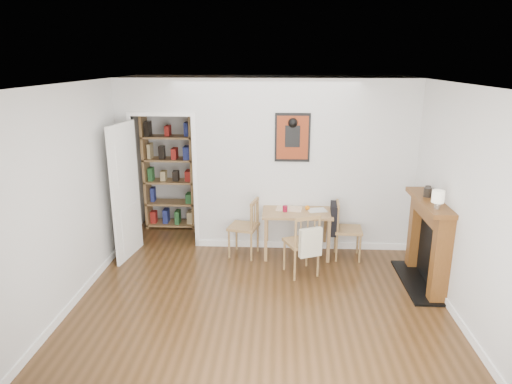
# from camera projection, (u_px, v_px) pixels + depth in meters

# --- Properties ---
(ground) EXTENTS (5.20, 5.20, 0.00)m
(ground) POSITION_uv_depth(u_px,v_px,m) (261.00, 288.00, 5.93)
(ground) COLOR #4E3119
(ground) RESTS_ON ground
(room_shell) EXTENTS (5.20, 5.20, 5.20)m
(room_shell) POSITION_uv_depth(u_px,v_px,m) (272.00, 167.00, 6.85)
(room_shell) COLOR silver
(room_shell) RESTS_ON ground
(dining_table) EXTENTS (1.02, 0.65, 0.69)m
(dining_table) POSITION_uv_depth(u_px,v_px,m) (297.00, 216.00, 6.79)
(dining_table) COLOR #A4824C
(dining_table) RESTS_ON ground
(chair_left) EXTENTS (0.54, 0.54, 0.89)m
(chair_left) POSITION_uv_depth(u_px,v_px,m) (243.00, 227.00, 6.80)
(chair_left) COLOR #9F834A
(chair_left) RESTS_ON ground
(chair_right) EXTENTS (0.52, 0.46, 0.87)m
(chair_right) POSITION_uv_depth(u_px,v_px,m) (347.00, 229.00, 6.71)
(chair_right) COLOR #9F834A
(chair_right) RESTS_ON ground
(chair_front) EXTENTS (0.59, 0.62, 0.89)m
(chair_front) POSITION_uv_depth(u_px,v_px,m) (302.00, 243.00, 6.20)
(chair_front) COLOR #9F834A
(chair_front) RESTS_ON ground
(bookshelf) EXTENTS (0.86, 0.35, 2.05)m
(bookshelf) POSITION_uv_depth(u_px,v_px,m) (170.00, 170.00, 7.86)
(bookshelf) COLOR #A4824C
(bookshelf) RESTS_ON ground
(fireplace) EXTENTS (0.45, 1.25, 1.16)m
(fireplace) POSITION_uv_depth(u_px,v_px,m) (429.00, 240.00, 5.89)
(fireplace) COLOR brown
(fireplace) RESTS_ON ground
(red_glass) EXTENTS (0.07, 0.07, 0.09)m
(red_glass) POSITION_uv_depth(u_px,v_px,m) (285.00, 209.00, 6.72)
(red_glass) COLOR maroon
(red_glass) RESTS_ON dining_table
(orange_fruit) EXTENTS (0.07, 0.07, 0.07)m
(orange_fruit) POSITION_uv_depth(u_px,v_px,m) (307.00, 208.00, 6.79)
(orange_fruit) COLOR orange
(orange_fruit) RESTS_ON dining_table
(placemat) EXTENTS (0.41, 0.33, 0.00)m
(placemat) POSITION_uv_depth(u_px,v_px,m) (289.00, 209.00, 6.85)
(placemat) COLOR beige
(placemat) RESTS_ON dining_table
(notebook) EXTENTS (0.31, 0.26, 0.01)m
(notebook) POSITION_uv_depth(u_px,v_px,m) (317.00, 210.00, 6.77)
(notebook) COLOR silver
(notebook) RESTS_ON dining_table
(mantel_lamp) EXTENTS (0.14, 0.14, 0.23)m
(mantel_lamp) POSITION_uv_depth(u_px,v_px,m) (438.00, 198.00, 5.34)
(mantel_lamp) COLOR silver
(mantel_lamp) RESTS_ON fireplace
(ceramic_jar_a) EXTENTS (0.10, 0.10, 0.12)m
(ceramic_jar_a) POSITION_uv_depth(u_px,v_px,m) (428.00, 192.00, 5.83)
(ceramic_jar_a) COLOR black
(ceramic_jar_a) RESTS_ON fireplace
(ceramic_jar_b) EXTENTS (0.07, 0.07, 0.09)m
(ceramic_jar_b) POSITION_uv_depth(u_px,v_px,m) (428.00, 189.00, 6.02)
(ceramic_jar_b) COLOR black
(ceramic_jar_b) RESTS_ON fireplace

